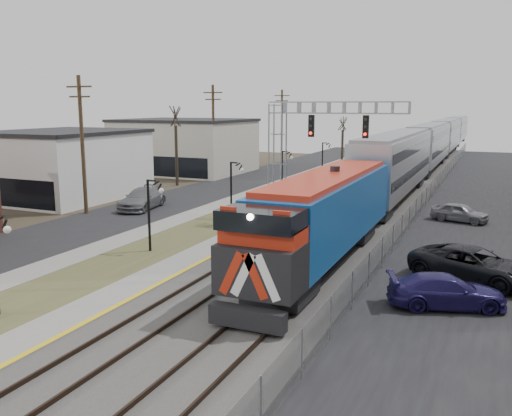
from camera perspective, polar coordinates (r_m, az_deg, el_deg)
The scene contains 19 objects.
street_west at distance 48.26m, azimuth -6.90°, elevation 1.29°, with size 7.00×120.00×0.04m, color black.
sidewalk at distance 46.15m, azimuth -2.09°, elevation 0.95°, with size 2.00×120.00×0.08m, color gray.
grass_median at distance 44.94m, azimuth 1.36°, elevation 0.68°, with size 4.00×120.00×0.06m, color #464D29.
platform at distance 43.89m, azimuth 4.98°, elevation 0.52°, with size 2.00×120.00×0.24m, color gray.
ballast_bed at distance 42.57m, azimuth 11.36°, elevation -0.00°, with size 8.00×120.00×0.20m, color #595651.
platform_edge at distance 43.59m, azimuth 6.08°, elevation 0.59°, with size 0.24×120.00×0.01m, color gold.
track_near at distance 43.00m, azimuth 8.77°, elevation 0.43°, with size 1.58×120.00×0.15m.
track_far at distance 42.25m, azimuth 13.35°, elevation 0.08°, with size 1.58×120.00×0.15m.
train at distance 72.43m, azimuth 18.02°, elevation 6.32°, with size 3.00×108.65×5.33m.
signal_gantry at distance 35.92m, azimuth 4.84°, elevation 7.04°, with size 9.00×1.07×8.15m.
lampposts at distance 30.08m, azimuth -10.89°, elevation -0.74°, with size 0.14×62.14×4.00m.
utility_poles at distance 41.39m, azimuth -17.80°, elevation 6.24°, with size 0.28×80.28×10.00m.
fence at distance 41.77m, azimuth 17.02°, elevation 0.51°, with size 0.04×120.00×1.60m, color gray.
buildings_west at distance 45.59m, azimuth -24.47°, elevation 3.65°, with size 14.00×67.00×7.00m.
bare_trees at distance 51.84m, azimuth -5.87°, elevation 4.96°, with size 12.30×42.30×5.95m.
car_lot_c at distance 26.46m, azimuth 21.91°, elevation -5.66°, with size 2.57×5.58×1.55m, color black.
car_lot_d at distance 22.86m, azimuth 19.39°, elevation -8.34°, with size 1.84×4.54×1.32m, color #1E1752.
car_lot_e at distance 39.63m, azimuth 20.66°, elevation -0.49°, with size 1.52×3.77×1.28m, color gray.
car_street_b at distance 42.63m, azimuth -11.87°, elevation 0.93°, with size 2.20×5.42×1.57m, color slate.
Camera 1 is at (12.89, -5.90, 7.90)m, focal length 38.00 mm.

